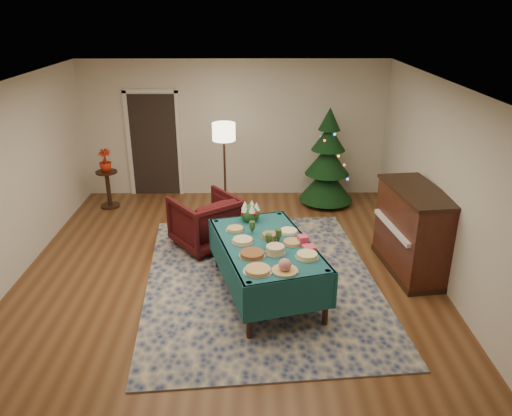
{
  "coord_description": "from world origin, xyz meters",
  "views": [
    {
      "loc": [
        0.36,
        -6.23,
        3.66
      ],
      "look_at": [
        0.41,
        0.31,
        0.97
      ],
      "focal_mm": 35.0,
      "sensor_mm": 36.0,
      "label": 1
    }
  ],
  "objects_px": {
    "christmas_tree": "(327,162)",
    "gift_box": "(303,239)",
    "floor_lamp": "(224,137)",
    "potted_plant": "(106,165)",
    "armchair": "(205,219)",
    "side_table": "(108,190)",
    "piano": "(413,232)",
    "buffet_table": "(266,254)"
  },
  "relations": [
    {
      "from": "floor_lamp",
      "to": "side_table",
      "type": "bearing_deg",
      "value": 172.94
    },
    {
      "from": "buffet_table",
      "to": "gift_box",
      "type": "relative_size",
      "value": 17.99
    },
    {
      "from": "side_table",
      "to": "piano",
      "type": "xyz_separation_m",
      "value": [
        5.07,
        -2.51,
        0.27
      ]
    },
    {
      "from": "gift_box",
      "to": "side_table",
      "type": "xyz_separation_m",
      "value": [
        -3.42,
        3.16,
        -0.46
      ]
    },
    {
      "from": "potted_plant",
      "to": "side_table",
      "type": "bearing_deg",
      "value": 0.0
    },
    {
      "from": "buffet_table",
      "to": "armchair",
      "type": "relative_size",
      "value": 2.33
    },
    {
      "from": "potted_plant",
      "to": "piano",
      "type": "bearing_deg",
      "value": -26.33
    },
    {
      "from": "side_table",
      "to": "potted_plant",
      "type": "distance_m",
      "value": 0.49
    },
    {
      "from": "side_table",
      "to": "floor_lamp",
      "type": "bearing_deg",
      "value": -7.06
    },
    {
      "from": "floor_lamp",
      "to": "armchair",
      "type": "bearing_deg",
      "value": -99.78
    },
    {
      "from": "gift_box",
      "to": "floor_lamp",
      "type": "distance_m",
      "value": 3.16
    },
    {
      "from": "christmas_tree",
      "to": "gift_box",
      "type": "bearing_deg",
      "value": -103.37
    },
    {
      "from": "armchair",
      "to": "side_table",
      "type": "relative_size",
      "value": 1.31
    },
    {
      "from": "buffet_table",
      "to": "side_table",
      "type": "xyz_separation_m",
      "value": [
        -2.94,
        3.16,
        -0.26
      ]
    },
    {
      "from": "floor_lamp",
      "to": "piano",
      "type": "height_order",
      "value": "floor_lamp"
    },
    {
      "from": "floor_lamp",
      "to": "side_table",
      "type": "relative_size",
      "value": 2.36
    },
    {
      "from": "gift_box",
      "to": "floor_lamp",
      "type": "xyz_separation_m",
      "value": [
        -1.16,
        2.88,
        0.63
      ]
    },
    {
      "from": "gift_box",
      "to": "armchair",
      "type": "relative_size",
      "value": 0.13
    },
    {
      "from": "christmas_tree",
      "to": "armchair",
      "type": "bearing_deg",
      "value": -139.91
    },
    {
      "from": "piano",
      "to": "potted_plant",
      "type": "bearing_deg",
      "value": 153.67
    },
    {
      "from": "buffet_table",
      "to": "side_table",
      "type": "bearing_deg",
      "value": 132.94
    },
    {
      "from": "potted_plant",
      "to": "armchair",
      "type": "bearing_deg",
      "value": -40.24
    },
    {
      "from": "armchair",
      "to": "buffet_table",
      "type": "bearing_deg",
      "value": 85.82
    },
    {
      "from": "potted_plant",
      "to": "christmas_tree",
      "type": "relative_size",
      "value": 0.23
    },
    {
      "from": "floor_lamp",
      "to": "gift_box",
      "type": "bearing_deg",
      "value": -68.04
    },
    {
      "from": "armchair",
      "to": "potted_plant",
      "type": "relative_size",
      "value": 2.2
    },
    {
      "from": "potted_plant",
      "to": "piano",
      "type": "height_order",
      "value": "piano"
    },
    {
      "from": "side_table",
      "to": "christmas_tree",
      "type": "distance_m",
      "value": 4.23
    },
    {
      "from": "floor_lamp",
      "to": "side_table",
      "type": "height_order",
      "value": "floor_lamp"
    },
    {
      "from": "buffet_table",
      "to": "piano",
      "type": "height_order",
      "value": "piano"
    },
    {
      "from": "gift_box",
      "to": "side_table",
      "type": "distance_m",
      "value": 4.67
    },
    {
      "from": "gift_box",
      "to": "side_table",
      "type": "height_order",
      "value": "gift_box"
    },
    {
      "from": "potted_plant",
      "to": "piano",
      "type": "xyz_separation_m",
      "value": [
        5.07,
        -2.51,
        -0.22
      ]
    },
    {
      "from": "piano",
      "to": "side_table",
      "type": "bearing_deg",
      "value": 153.67
    },
    {
      "from": "armchair",
      "to": "side_table",
      "type": "distance_m",
      "value": 2.64
    },
    {
      "from": "floor_lamp",
      "to": "christmas_tree",
      "type": "height_order",
      "value": "christmas_tree"
    },
    {
      "from": "floor_lamp",
      "to": "piano",
      "type": "distance_m",
      "value": 3.69
    },
    {
      "from": "floor_lamp",
      "to": "potted_plant",
      "type": "distance_m",
      "value": 2.35
    },
    {
      "from": "floor_lamp",
      "to": "christmas_tree",
      "type": "distance_m",
      "value": 2.07
    },
    {
      "from": "piano",
      "to": "buffet_table",
      "type": "bearing_deg",
      "value": -163.02
    },
    {
      "from": "buffet_table",
      "to": "christmas_tree",
      "type": "height_order",
      "value": "christmas_tree"
    },
    {
      "from": "armchair",
      "to": "potted_plant",
      "type": "xyz_separation_m",
      "value": [
        -2.01,
        1.7,
        0.37
      ]
    }
  ]
}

